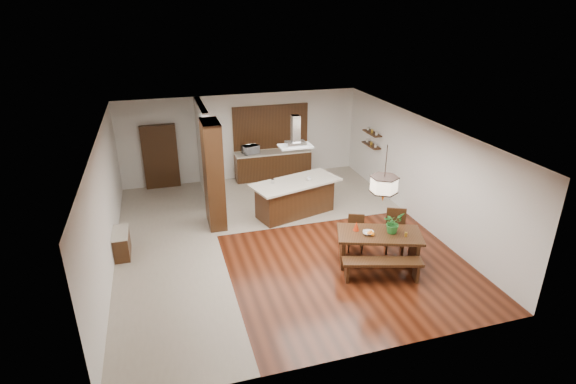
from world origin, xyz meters
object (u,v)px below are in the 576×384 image
object	(u,v)px
pendant_lantern	(385,174)
microwave	(251,149)
island_cup	(309,179)
dining_table	(379,241)
kitchen_island	(295,197)
dining_bench	(382,270)
dining_chair_left	(356,234)
dining_chair_right	(395,232)
range_hood	(296,131)
hallway_console	(122,244)
fruit_bowl	(368,233)
foliage_plant	(393,223)

from	to	relation	value
pendant_lantern	microwave	world-z (taller)	pendant_lantern
pendant_lantern	island_cup	xyz separation A→B (m)	(-0.70, 2.96, -1.16)
dining_table	kitchen_island	distance (m)	3.24
microwave	pendant_lantern	bearing A→B (deg)	-92.48
dining_bench	dining_chair_left	world-z (taller)	dining_chair_left
dining_chair_right	range_hood	size ratio (longest dim) A/B	1.18
hallway_console	dining_chair_right	xyz separation A→B (m)	(6.39, -1.69, 0.22)
hallway_console	pendant_lantern	size ratio (longest dim) A/B	0.67
dining_bench	dining_chair_right	bearing A→B (deg)	49.59
hallway_console	dining_chair_right	world-z (taller)	dining_chair_right
hallway_console	fruit_bowl	size ratio (longest dim) A/B	3.48
dining_table	dining_chair_left	xyz separation A→B (m)	(-0.25, 0.71, -0.14)
dining_chair_right	foliage_plant	xyz separation A→B (m)	(-0.36, -0.43, 0.51)
dining_table	fruit_bowl	size ratio (longest dim) A/B	8.36
foliage_plant	range_hood	world-z (taller)	range_hood
dining_bench	dining_chair_left	size ratio (longest dim) A/B	1.95
dining_bench	pendant_lantern	bearing A→B (deg)	70.15
foliage_plant	microwave	bearing A→B (deg)	107.99
dining_chair_right	island_cup	size ratio (longest dim) A/B	7.90
hallway_console	pendant_lantern	distance (m)	6.40
foliage_plant	island_cup	world-z (taller)	foliage_plant
range_hood	hallway_console	bearing A→B (deg)	-168.00
hallway_console	range_hood	xyz separation A→B (m)	(4.67, 0.99, 2.15)
pendant_lantern	fruit_bowl	distance (m)	1.45
kitchen_island	microwave	xyz separation A→B (m)	(-0.63, 3.02, 0.56)
dining_table	fruit_bowl	bearing A→B (deg)	173.71
kitchen_island	range_hood	size ratio (longest dim) A/B	3.01
dining_chair_left	kitchen_island	distance (m)	2.49
pendant_lantern	range_hood	bearing A→B (deg)	109.25
pendant_lantern	island_cup	world-z (taller)	pendant_lantern
microwave	island_cup	bearing A→B (deg)	-90.29
dining_bench	island_cup	xyz separation A→B (m)	(-0.46, 3.61, 0.84)
hallway_console	island_cup	xyz separation A→B (m)	(5.05, 0.89, 0.77)
dining_chair_right	dining_chair_left	bearing A→B (deg)	-174.49
fruit_bowl	kitchen_island	bearing A→B (deg)	104.74
island_cup	foliage_plant	bearing A→B (deg)	-71.81
fruit_bowl	dining_chair_left	bearing A→B (deg)	88.06
dining_table	kitchen_island	xyz separation A→B (m)	(-1.07, 3.06, -0.05)
hallway_console	foliage_plant	world-z (taller)	foliage_plant
island_cup	microwave	xyz separation A→B (m)	(-1.00, 3.12, 0.01)
dining_chair_right	kitchen_island	world-z (taller)	dining_chair_right
dining_table	dining_chair_right	world-z (taller)	dining_chair_right
foliage_plant	range_hood	bearing A→B (deg)	113.65
foliage_plant	fruit_bowl	bearing A→B (deg)	172.82
fruit_bowl	kitchen_island	size ratio (longest dim) A/B	0.09
dining_table	kitchen_island	world-z (taller)	kitchen_island
kitchen_island	range_hood	distance (m)	1.93
hallway_console	pendant_lantern	bearing A→B (deg)	-19.82
foliage_plant	fruit_bowl	size ratio (longest dim) A/B	1.94
dining_bench	microwave	distance (m)	6.94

